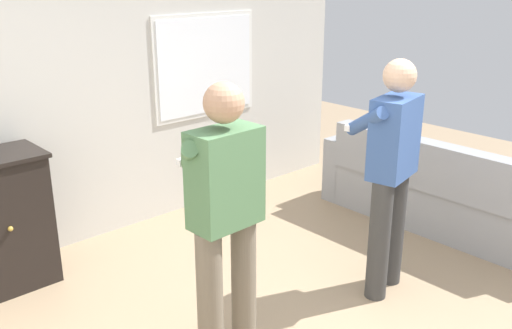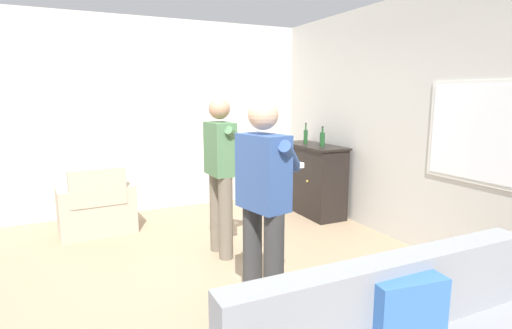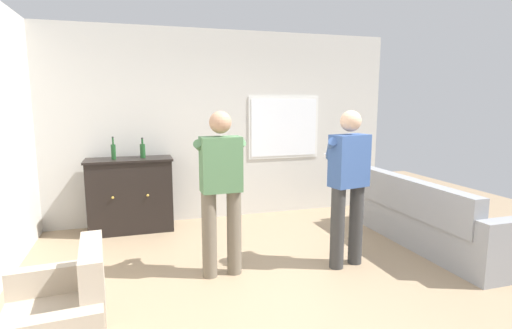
% 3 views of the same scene
% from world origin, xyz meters
% --- Properties ---
extents(wall_back_with_window, '(5.20, 0.15, 2.80)m').
position_xyz_m(wall_back_with_window, '(0.03, 2.66, 1.40)').
color(wall_back_with_window, beige).
rests_on(wall_back_with_window, ground).
extents(couch, '(0.57, 2.35, 0.84)m').
position_xyz_m(couch, '(2.00, 0.66, 0.32)').
color(couch, gray).
rests_on(couch, ground).
extents(person_standing_left, '(0.56, 0.48, 1.68)m').
position_xyz_m(person_standing_left, '(-0.53, 0.56, 0.94)').
color(person_standing_left, '#6B6051').
rests_on(person_standing_left, ground).
extents(person_standing_right, '(0.55, 0.51, 1.68)m').
position_xyz_m(person_standing_right, '(0.81, 0.40, 0.94)').
color(person_standing_right, '#383838').
rests_on(person_standing_right, ground).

